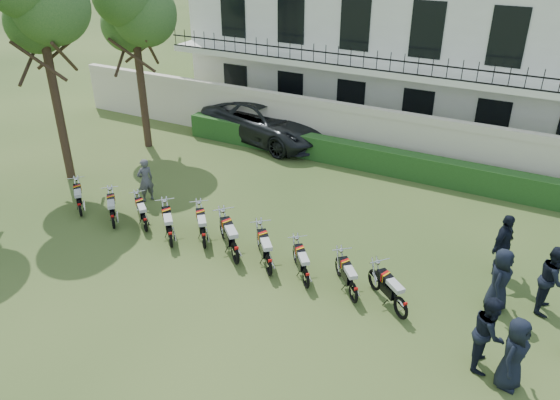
{
  "coord_description": "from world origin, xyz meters",
  "views": [
    {
      "loc": [
        6.77,
        -12.17,
        9.14
      ],
      "look_at": [
        -0.49,
        1.44,
        1.03
      ],
      "focal_mm": 35.0,
      "sensor_mm": 36.0,
      "label": 1
    }
  ],
  "objects_px": {
    "motorcycle_3": "(170,234)",
    "motorcycle_1": "(113,217)",
    "motorcycle_5": "(235,248)",
    "motorcycle_6": "(269,261)",
    "officer_0": "(514,354)",
    "motorcycle_0": "(79,205)",
    "officer_5": "(503,245)",
    "officer_3": "(500,280)",
    "officer_4": "(553,279)",
    "suv": "(267,121)",
    "motorcycle_8": "(354,288)",
    "motorcycle_4": "(203,235)",
    "motorcycle_9": "(401,303)",
    "motorcycle_7": "(306,274)",
    "tree_west_near": "(133,7)",
    "motorcycle_2": "(145,220)",
    "officer_1": "(489,332)",
    "inspector": "(145,180)"
  },
  "relations": [
    {
      "from": "motorcycle_3",
      "to": "motorcycle_1",
      "type": "bearing_deg",
      "value": 135.69
    },
    {
      "from": "motorcycle_1",
      "to": "motorcycle_3",
      "type": "height_order",
      "value": "motorcycle_3"
    },
    {
      "from": "motorcycle_5",
      "to": "motorcycle_6",
      "type": "xyz_separation_m",
      "value": [
        1.15,
        -0.05,
        -0.03
      ]
    },
    {
      "from": "officer_0",
      "to": "motorcycle_5",
      "type": "bearing_deg",
      "value": 94.22
    },
    {
      "from": "motorcycle_0",
      "to": "officer_5",
      "type": "bearing_deg",
      "value": -34.28
    },
    {
      "from": "officer_3",
      "to": "officer_4",
      "type": "relative_size",
      "value": 0.94
    },
    {
      "from": "officer_0",
      "to": "suv",
      "type": "bearing_deg",
      "value": 61.68
    },
    {
      "from": "motorcycle_8",
      "to": "officer_3",
      "type": "distance_m",
      "value": 3.69
    },
    {
      "from": "officer_3",
      "to": "officer_4",
      "type": "height_order",
      "value": "officer_4"
    },
    {
      "from": "motorcycle_4",
      "to": "motorcycle_9",
      "type": "distance_m",
      "value": 6.3
    },
    {
      "from": "motorcycle_7",
      "to": "officer_3",
      "type": "bearing_deg",
      "value": -21.57
    },
    {
      "from": "motorcycle_7",
      "to": "motorcycle_3",
      "type": "bearing_deg",
      "value": 141.77
    },
    {
      "from": "tree_west_near",
      "to": "motorcycle_2",
      "type": "bearing_deg",
      "value": -50.76
    },
    {
      "from": "officer_1",
      "to": "officer_5",
      "type": "distance_m",
      "value": 3.9
    },
    {
      "from": "motorcycle_2",
      "to": "officer_1",
      "type": "distance_m",
      "value": 10.73
    },
    {
      "from": "inspector",
      "to": "officer_5",
      "type": "distance_m",
      "value": 11.87
    },
    {
      "from": "motorcycle_1",
      "to": "officer_0",
      "type": "height_order",
      "value": "officer_0"
    },
    {
      "from": "tree_west_near",
      "to": "motorcycle_6",
      "type": "distance_m",
      "value": 12.44
    },
    {
      "from": "motorcycle_4",
      "to": "inspector",
      "type": "distance_m",
      "value": 4.01
    },
    {
      "from": "tree_west_near",
      "to": "motorcycle_0",
      "type": "distance_m",
      "value": 8.43
    },
    {
      "from": "officer_3",
      "to": "motorcycle_7",
      "type": "bearing_deg",
      "value": 112.5
    },
    {
      "from": "motorcycle_2",
      "to": "officer_5",
      "type": "distance_m",
      "value": 10.84
    },
    {
      "from": "motorcycle_2",
      "to": "suv",
      "type": "height_order",
      "value": "suv"
    },
    {
      "from": "motorcycle_9",
      "to": "officer_5",
      "type": "distance_m",
      "value": 3.76
    },
    {
      "from": "motorcycle_4",
      "to": "officer_5",
      "type": "distance_m",
      "value": 8.67
    },
    {
      "from": "suv",
      "to": "officer_3",
      "type": "bearing_deg",
      "value": -112.11
    },
    {
      "from": "motorcycle_5",
      "to": "officer_1",
      "type": "height_order",
      "value": "officer_1"
    },
    {
      "from": "motorcycle_5",
      "to": "officer_0",
      "type": "relative_size",
      "value": 0.92
    },
    {
      "from": "motorcycle_0",
      "to": "motorcycle_2",
      "type": "relative_size",
      "value": 0.99
    },
    {
      "from": "inspector",
      "to": "motorcycle_2",
      "type": "bearing_deg",
      "value": 62.81
    },
    {
      "from": "motorcycle_2",
      "to": "motorcycle_3",
      "type": "relative_size",
      "value": 0.95
    },
    {
      "from": "inspector",
      "to": "motorcycle_3",
      "type": "bearing_deg",
      "value": 76.35
    },
    {
      "from": "motorcycle_4",
      "to": "motorcycle_9",
      "type": "height_order",
      "value": "motorcycle_4"
    },
    {
      "from": "motorcycle_9",
      "to": "motorcycle_3",
      "type": "bearing_deg",
      "value": 130.63
    },
    {
      "from": "inspector",
      "to": "officer_3",
      "type": "relative_size",
      "value": 0.91
    },
    {
      "from": "motorcycle_2",
      "to": "motorcycle_3",
      "type": "height_order",
      "value": "motorcycle_3"
    },
    {
      "from": "motorcycle_4",
      "to": "officer_3",
      "type": "bearing_deg",
      "value": -32.33
    },
    {
      "from": "motorcycle_1",
      "to": "motorcycle_2",
      "type": "height_order",
      "value": "motorcycle_1"
    },
    {
      "from": "suv",
      "to": "motorcycle_1",
      "type": "bearing_deg",
      "value": -170.68
    },
    {
      "from": "motorcycle_5",
      "to": "officer_5",
      "type": "bearing_deg",
      "value": -22.8
    },
    {
      "from": "officer_3",
      "to": "motorcycle_2",
      "type": "bearing_deg",
      "value": 101.38
    },
    {
      "from": "motorcycle_7",
      "to": "inspector",
      "type": "xyz_separation_m",
      "value": [
        -7.26,
        1.99,
        0.35
      ]
    },
    {
      "from": "motorcycle_7",
      "to": "officer_5",
      "type": "bearing_deg",
      "value": -4.45
    },
    {
      "from": "motorcycle_5",
      "to": "motorcycle_6",
      "type": "distance_m",
      "value": 1.15
    },
    {
      "from": "motorcycle_7",
      "to": "officer_4",
      "type": "bearing_deg",
      "value": -19.89
    },
    {
      "from": "motorcycle_3",
      "to": "officer_4",
      "type": "relative_size",
      "value": 0.78
    },
    {
      "from": "motorcycle_1",
      "to": "officer_5",
      "type": "distance_m",
      "value": 11.93
    },
    {
      "from": "motorcycle_6",
      "to": "motorcycle_7",
      "type": "height_order",
      "value": "motorcycle_6"
    },
    {
      "from": "motorcycle_3",
      "to": "motorcycle_5",
      "type": "xyz_separation_m",
      "value": [
        2.23,
        0.18,
        0.04
      ]
    },
    {
      "from": "tree_west_near",
      "to": "inspector",
      "type": "xyz_separation_m",
      "value": [
        3.36,
        -4.08,
        -5.08
      ]
    }
  ]
}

